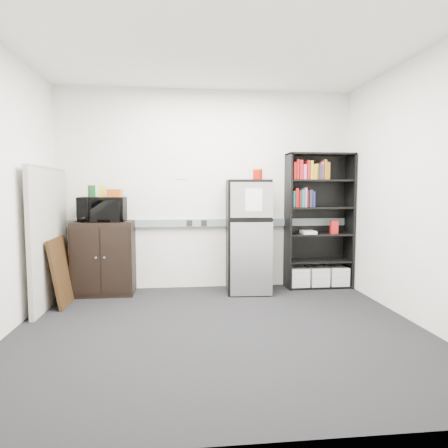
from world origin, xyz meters
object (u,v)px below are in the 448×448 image
(cubicle_partition, at_px, (49,236))
(cabinet, at_px, (104,258))
(refrigerator, at_px, (248,236))
(bookshelf, at_px, (319,222))
(microwave, at_px, (103,209))

(cubicle_partition, height_order, cabinet, cubicle_partition)
(refrigerator, bearing_deg, bookshelf, 11.58)
(cabinet, bearing_deg, bookshelf, 1.28)
(bookshelf, xyz_separation_m, cabinet, (-2.89, -0.06, -0.44))
(bookshelf, bearing_deg, cabinet, -178.72)
(cubicle_partition, height_order, microwave, cubicle_partition)
(cabinet, xyz_separation_m, microwave, (0.00, -0.02, 0.63))
(microwave, xyz_separation_m, refrigerator, (1.88, -0.06, -0.37))
(bookshelf, distance_m, cabinet, 2.92)
(cubicle_partition, relative_size, refrigerator, 1.09)
(cubicle_partition, distance_m, refrigerator, 2.44)
(bookshelf, height_order, microwave, bookshelf)
(bookshelf, distance_m, refrigerator, 1.04)
(bookshelf, distance_m, cubicle_partition, 3.46)
(bookshelf, xyz_separation_m, microwave, (-2.89, -0.08, 0.19))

